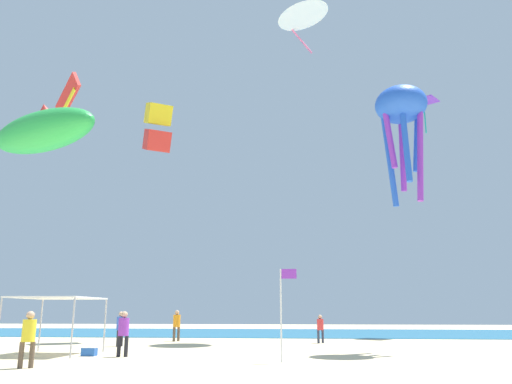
{
  "coord_description": "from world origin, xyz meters",
  "views": [
    {
      "loc": [
        3.37,
        -19.59,
        1.72
      ],
      "look_at": [
        -0.23,
        15.34,
        10.17
      ],
      "focal_mm": 35.12,
      "sensor_mm": 36.0,
      "label": 1
    }
  ],
  "objects": [
    {
      "name": "ocean_strip",
      "position": [
        0.0,
        24.64,
        0.01
      ],
      "size": [
        110.0,
        18.84,
        0.03
      ],
      "primitive_type": "cube",
      "color": "#1E6B93",
      "rests_on": "ground"
    },
    {
      "name": "kite_delta_white",
      "position": [
        3.38,
        13.01,
        23.05
      ],
      "size": [
        4.3,
        4.25,
        3.23
      ],
      "rotation": [
        0.0,
        0.0,
        4.85
      ],
      "color": "white"
    },
    {
      "name": "kite_diamond_purple",
      "position": [
        13.0,
        19.16,
        18.14
      ],
      "size": [
        2.78,
        2.78,
        2.79
      ],
      "rotation": [
        0.0,
        0.0,
        5.7
      ],
      "color": "purple"
    },
    {
      "name": "person_near_tent",
      "position": [
        4.0,
        10.32,
        0.92
      ],
      "size": [
        0.39,
        0.37,
        1.57
      ],
      "rotation": [
        0.0,
        0.0,
        0.46
      ],
      "color": "#33384C",
      "rests_on": "ground"
    },
    {
      "name": "banner_flag",
      "position": [
        2.45,
        -1.16,
        1.99
      ],
      "size": [
        0.61,
        0.06,
        3.25
      ],
      "color": "silver",
      "rests_on": "ground"
    },
    {
      "name": "person_central",
      "position": [
        -4.03,
        0.48,
        1.03
      ],
      "size": [
        0.47,
        0.42,
        1.76
      ],
      "rotation": [
        0.0,
        0.0,
        3.02
      ],
      "color": "black",
      "rests_on": "ground"
    },
    {
      "name": "cooler_box",
      "position": [
        -5.48,
        0.69,
        0.18
      ],
      "size": [
        0.57,
        0.37,
        0.35
      ],
      "color": "blue",
      "rests_on": "ground"
    },
    {
      "name": "kite_box_yellow",
      "position": [
        -6.55,
        11.5,
        13.91
      ],
      "size": [
        2.31,
        2.44,
        3.71
      ],
      "rotation": [
        0.0,
        0.0,
        0.54
      ],
      "color": "yellow"
    },
    {
      "name": "person_rightmost",
      "position": [
        -5.56,
        -3.83,
        1.03
      ],
      "size": [
        0.42,
        0.42,
        1.75
      ],
      "rotation": [
        0.0,
        0.0,
        0.55
      ],
      "color": "brown",
      "rests_on": "ground"
    },
    {
      "name": "person_far_shore",
      "position": [
        -6.38,
        6.4,
        1.03
      ],
      "size": [
        0.42,
        0.46,
        1.75
      ],
      "rotation": [
        0.0,
        0.0,
        4.47
      ],
      "color": "black",
      "rests_on": "ground"
    },
    {
      "name": "person_leftmost",
      "position": [
        -4.69,
        11.3,
        1.08
      ],
      "size": [
        0.44,
        0.44,
        1.84
      ],
      "rotation": [
        0.0,
        0.0,
        0.89
      ],
      "color": "brown",
      "rests_on": "ground"
    },
    {
      "name": "canopy_tent",
      "position": [
        -7.26,
        1.17,
        2.23
      ],
      "size": [
        3.11,
        3.24,
        2.34
      ],
      "color": "#B2B2B7",
      "rests_on": "ground"
    },
    {
      "name": "kite_octopus_blue",
      "position": [
        8.15,
        4.08,
        11.4
      ],
      "size": [
        3.36,
        3.36,
        5.95
      ],
      "rotation": [
        0.0,
        0.0,
        0.45
      ],
      "color": "blue"
    },
    {
      "name": "kite_inflatable_green",
      "position": [
        -10.09,
        3.53,
        10.83
      ],
      "size": [
        7.67,
        5.33,
        2.98
      ],
      "rotation": [
        0.0,
        0.0,
        2.73
      ],
      "color": "green"
    },
    {
      "name": "kite_parafoil_red",
      "position": [
        -11.35,
        8.09,
        14.85
      ],
      "size": [
        2.77,
        2.54,
        2.16
      ],
      "rotation": [
        0.0,
        0.0,
        2.32
      ],
      "color": "red"
    },
    {
      "name": "ground",
      "position": [
        0.0,
        0.0,
        -0.05
      ],
      "size": [
        110.0,
        110.0,
        0.1
      ],
      "primitive_type": "cube",
      "color": "beige"
    }
  ]
}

